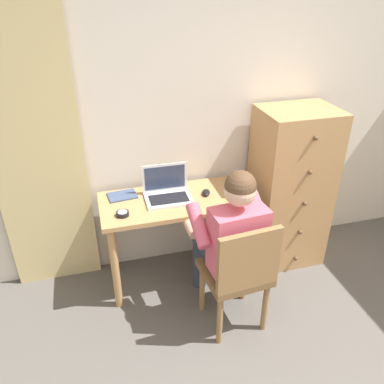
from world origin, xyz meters
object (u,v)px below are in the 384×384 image
object	(u,v)px
desk	(176,214)
computer_mouse	(206,193)
person_seated	(229,234)
notebook_pad	(122,196)
desk_clock	(123,214)
laptop	(167,191)
chair	(239,272)
dresser	(290,189)

from	to	relation	value
desk	computer_mouse	xyz separation A→B (m)	(0.24, 0.01, 0.15)
desk	computer_mouse	world-z (taller)	computer_mouse
person_seated	notebook_pad	xyz separation A→B (m)	(-0.64, 0.59, 0.07)
desk	desk_clock	bearing A→B (deg)	-163.30
laptop	desk_clock	bearing A→B (deg)	-154.94
chair	notebook_pad	distance (m)	1.04
desk	dresser	world-z (taller)	dresser
dresser	person_seated	bearing A→B (deg)	-145.73
computer_mouse	desk_clock	bearing A→B (deg)	-150.00
person_seated	desk_clock	bearing A→B (deg)	154.55
dresser	computer_mouse	bearing A→B (deg)	-177.57
person_seated	notebook_pad	size ratio (longest dim) A/B	5.72
desk	laptop	distance (m)	0.19
chair	computer_mouse	distance (m)	0.69
person_seated	desk	bearing A→B (deg)	121.09
desk	chair	world-z (taller)	chair
desk	laptop	bearing A→B (deg)	140.14
chair	dresser	bearing A→B (deg)	43.79
dresser	person_seated	xyz separation A→B (m)	(-0.71, -0.48, 0.01)
dresser	notebook_pad	world-z (taller)	dresser
dresser	laptop	xyz separation A→B (m)	(-1.02, 0.00, 0.13)
person_seated	computer_mouse	xyz separation A→B (m)	(-0.03, 0.45, 0.08)
desk_clock	person_seated	bearing A→B (deg)	-25.45
dresser	chair	size ratio (longest dim) A/B	1.52
laptop	dresser	bearing A→B (deg)	-0.25
laptop	notebook_pad	distance (m)	0.34
laptop	desk_clock	xyz separation A→B (m)	(-0.35, -0.17, -0.04)
dresser	desk_clock	xyz separation A→B (m)	(-1.38, -0.16, 0.09)
dresser	computer_mouse	distance (m)	0.74
chair	laptop	distance (m)	0.80
chair	desk_clock	xyz separation A→B (m)	(-0.69, 0.50, 0.26)
desk	dresser	bearing A→B (deg)	2.30
chair	computer_mouse	world-z (taller)	chair
dresser	person_seated	distance (m)	0.85
desk	notebook_pad	bearing A→B (deg)	158.64
notebook_pad	laptop	bearing A→B (deg)	-24.33
laptop	desk	bearing A→B (deg)	-39.86
desk	person_seated	distance (m)	0.52
laptop	notebook_pad	size ratio (longest dim) A/B	1.64
dresser	notebook_pad	size ratio (longest dim) A/B	6.38
computer_mouse	desk_clock	xyz separation A→B (m)	(-0.65, -0.13, -0.00)
desk	laptop	xyz separation A→B (m)	(-0.05, 0.04, 0.18)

